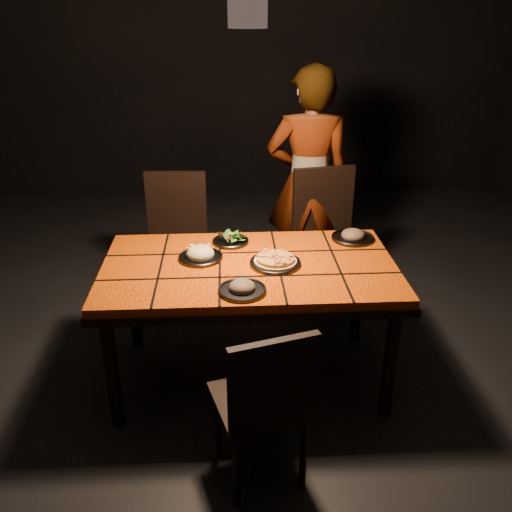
{
  "coord_description": "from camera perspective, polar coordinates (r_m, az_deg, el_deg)",
  "views": [
    {
      "loc": [
        -0.11,
        -2.66,
        2.05
      ],
      "look_at": [
        0.03,
        -0.05,
        0.82
      ],
      "focal_mm": 38.0,
      "sensor_mm": 36.0,
      "label": 1
    }
  ],
  "objects": [
    {
      "name": "plate_mushroom_a",
      "position": [
        2.67,
        -1.46,
        -3.38
      ],
      "size": [
        0.24,
        0.24,
        0.08
      ],
      "color": "#3C3C42",
      "rests_on": "dining_table"
    },
    {
      "name": "chair_far_left",
      "position": [
        3.94,
        -8.41,
        2.58
      ],
      "size": [
        0.46,
        0.46,
        0.96
      ],
      "rotation": [
        0.0,
        0.0,
        -0.05
      ],
      "color": "black",
      "rests_on": "ground"
    },
    {
      "name": "diner",
      "position": [
        4.02,
        5.53,
        7.6
      ],
      "size": [
        0.63,
        0.43,
        1.69
      ],
      "primitive_type": "imported",
      "rotation": [
        0.0,
        0.0,
        3.09
      ],
      "color": "brown",
      "rests_on": "ground"
    },
    {
      "name": "pendant_lamp",
      "position": [
        2.66,
        -0.89,
        24.53
      ],
      "size": [
        0.18,
        0.18,
        1.06
      ],
      "color": "black",
      "rests_on": "room_shell"
    },
    {
      "name": "plate_salad",
      "position": [
        3.21,
        -2.7,
        1.82
      ],
      "size": [
        0.22,
        0.22,
        0.07
      ],
      "color": "#3C3C42",
      "rests_on": "dining_table"
    },
    {
      "name": "plate_pizza",
      "position": [
        2.95,
        2.05,
        -0.59
      ],
      "size": [
        0.28,
        0.28,
        0.04
      ],
      "color": "#3C3C42",
      "rests_on": "dining_table"
    },
    {
      "name": "chair_far_right",
      "position": [
        3.92,
        7.48,
        2.82
      ],
      "size": [
        0.52,
        0.52,
        1.0
      ],
      "rotation": [
        0.0,
        0.0,
        0.17
      ],
      "color": "black",
      "rests_on": "ground"
    },
    {
      "name": "room_shell",
      "position": [
        2.71,
        -0.82,
        13.53
      ],
      "size": [
        6.04,
        7.04,
        3.08
      ],
      "color": "black",
      "rests_on": "ground"
    },
    {
      "name": "plate_pasta",
      "position": [
        3.02,
        -5.86,
        0.09
      ],
      "size": [
        0.25,
        0.25,
        0.08
      ],
      "color": "#3C3C42",
      "rests_on": "dining_table"
    },
    {
      "name": "chair_near",
      "position": [
        2.42,
        0.99,
        -14.91
      ],
      "size": [
        0.48,
        0.48,
        0.86
      ],
      "rotation": [
        0.0,
        0.0,
        3.42
      ],
      "color": "black",
      "rests_on": "ground"
    },
    {
      "name": "plate_mushroom_b",
      "position": [
        3.31,
        10.16,
        2.11
      ],
      "size": [
        0.26,
        0.26,
        0.08
      ],
      "color": "#3C3C42",
      "rests_on": "dining_table"
    },
    {
      "name": "dining_table",
      "position": [
        2.99,
        -0.72,
        -2.21
      ],
      "size": [
        1.62,
        0.92,
        0.75
      ],
      "color": "#F95707",
      "rests_on": "ground"
    }
  ]
}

